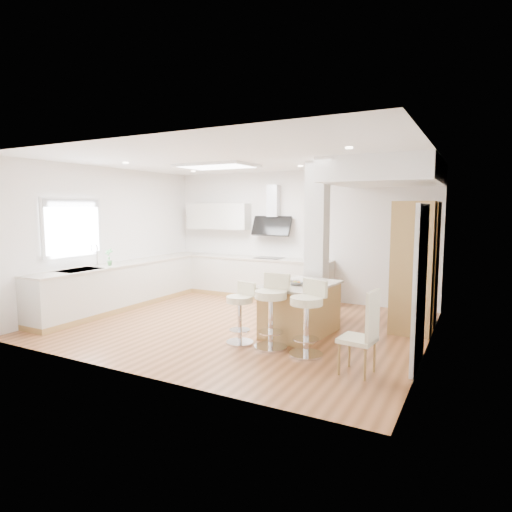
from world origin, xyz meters
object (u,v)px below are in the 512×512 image
Objects in this scene: peninsula at (300,309)px; dining_chair at (365,330)px; bar_stool_b at (272,307)px; bar_stool_c at (307,314)px; bar_stool_a at (241,310)px.

dining_chair is at bearing -36.04° from peninsula.
bar_stool_c is at bearing -2.17° from bar_stool_b.
bar_stool_b is 1.47m from dining_chair.
bar_stool_c is 0.99× the size of dining_chair.
dining_chair is at bearing 4.83° from bar_stool_a.
bar_stool_b reaches higher than peninsula.
bar_stool_a is 0.85× the size of bar_stool_b.
peninsula is at bearing 69.40° from bar_stool_a.
dining_chair is (1.31, -1.20, 0.14)m from peninsula.
peninsula is at bearing 138.81° from bar_stool_c.
peninsula is 1.78m from dining_chair.
peninsula is 0.99m from bar_stool_c.
bar_stool_c is at bearing 13.83° from bar_stool_a.
bar_stool_a is 0.87× the size of dining_chair.
bar_stool_c is (1.06, -0.04, 0.07)m from bar_stool_a.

